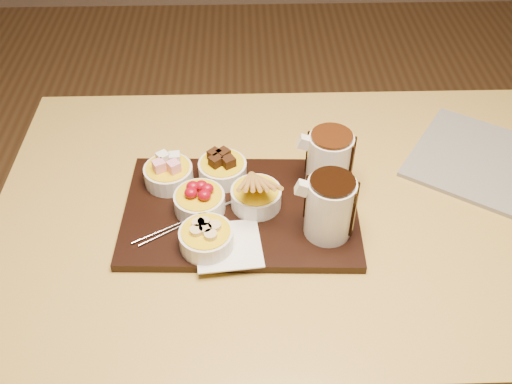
{
  "coord_description": "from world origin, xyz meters",
  "views": [
    {
      "loc": [
        -0.09,
        -0.82,
        1.57
      ],
      "look_at": [
        -0.07,
        -0.03,
        0.81
      ],
      "focal_mm": 40.0,
      "sensor_mm": 36.0,
      "label": 1
    }
  ],
  "objects_px": {
    "bowl_strawberries": "(200,202)",
    "pitcher_dark_chocolate": "(330,208)",
    "pitcher_milk_chocolate": "(329,162)",
    "newspaper": "(497,167)",
    "serving_board": "(241,211)",
    "dining_table": "(289,236)"
  },
  "relations": [
    {
      "from": "pitcher_dark_chocolate",
      "to": "bowl_strawberries",
      "type": "bearing_deg",
      "value": 167.35
    },
    {
      "from": "dining_table",
      "to": "bowl_strawberries",
      "type": "relative_size",
      "value": 12.0
    },
    {
      "from": "bowl_strawberries",
      "to": "pitcher_dark_chocolate",
      "type": "relative_size",
      "value": 0.82
    },
    {
      "from": "pitcher_dark_chocolate",
      "to": "newspaper",
      "type": "relative_size",
      "value": 0.35
    },
    {
      "from": "dining_table",
      "to": "serving_board",
      "type": "height_order",
      "value": "serving_board"
    },
    {
      "from": "bowl_strawberries",
      "to": "pitcher_milk_chocolate",
      "type": "distance_m",
      "value": 0.27
    },
    {
      "from": "pitcher_milk_chocolate",
      "to": "bowl_strawberries",
      "type": "bearing_deg",
      "value": -163.61
    },
    {
      "from": "bowl_strawberries",
      "to": "serving_board",
      "type": "bearing_deg",
      "value": 1.5
    },
    {
      "from": "pitcher_milk_chocolate",
      "to": "newspaper",
      "type": "xyz_separation_m",
      "value": [
        0.38,
        0.06,
        -0.07
      ]
    },
    {
      "from": "newspaper",
      "to": "serving_board",
      "type": "bearing_deg",
      "value": -133.63
    },
    {
      "from": "dining_table",
      "to": "serving_board",
      "type": "bearing_deg",
      "value": -165.14
    },
    {
      "from": "dining_table",
      "to": "pitcher_milk_chocolate",
      "type": "height_order",
      "value": "pitcher_milk_chocolate"
    },
    {
      "from": "pitcher_dark_chocolate",
      "to": "serving_board",
      "type": "bearing_deg",
      "value": 160.02
    },
    {
      "from": "bowl_strawberries",
      "to": "pitcher_dark_chocolate",
      "type": "height_order",
      "value": "pitcher_dark_chocolate"
    },
    {
      "from": "bowl_strawberries",
      "to": "pitcher_milk_chocolate",
      "type": "xyz_separation_m",
      "value": [
        0.26,
        0.07,
        0.04
      ]
    },
    {
      "from": "dining_table",
      "to": "newspaper",
      "type": "distance_m",
      "value": 0.48
    },
    {
      "from": "pitcher_dark_chocolate",
      "to": "pitcher_milk_chocolate",
      "type": "bearing_deg",
      "value": 85.6
    },
    {
      "from": "bowl_strawberries",
      "to": "newspaper",
      "type": "distance_m",
      "value": 0.65
    },
    {
      "from": "dining_table",
      "to": "pitcher_dark_chocolate",
      "type": "bearing_deg",
      "value": -56.51
    },
    {
      "from": "pitcher_dark_chocolate",
      "to": "newspaper",
      "type": "height_order",
      "value": "pitcher_dark_chocolate"
    },
    {
      "from": "pitcher_dark_chocolate",
      "to": "pitcher_milk_chocolate",
      "type": "relative_size",
      "value": 1.0
    },
    {
      "from": "dining_table",
      "to": "serving_board",
      "type": "xyz_separation_m",
      "value": [
        -0.1,
        -0.03,
        0.11
      ]
    }
  ]
}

